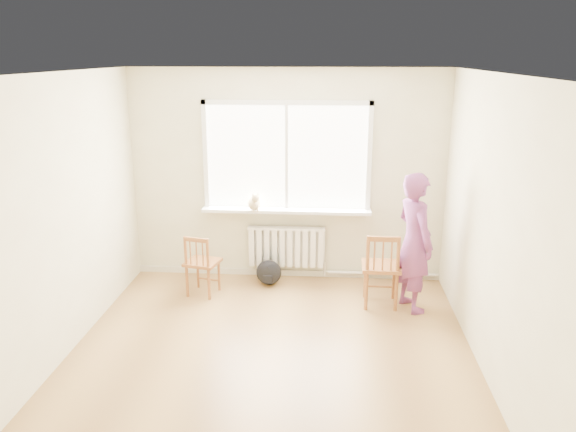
% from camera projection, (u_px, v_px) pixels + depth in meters
% --- Properties ---
extents(floor, '(4.50, 4.50, 0.00)m').
position_uv_depth(floor, '(269.00, 364.00, 5.36)').
color(floor, '#A87C44').
rests_on(floor, ground).
extents(ceiling, '(4.50, 4.50, 0.00)m').
position_uv_depth(ceiling, '(266.00, 74.00, 4.61)').
color(ceiling, white).
rests_on(ceiling, back_wall).
extents(back_wall, '(4.00, 0.01, 2.70)m').
position_uv_depth(back_wall, '(287.00, 176.00, 7.14)').
color(back_wall, beige).
rests_on(back_wall, ground).
extents(window, '(2.12, 0.05, 1.42)m').
position_uv_depth(window, '(287.00, 152.00, 7.03)').
color(window, white).
rests_on(window, back_wall).
extents(windowsill, '(2.15, 0.22, 0.04)m').
position_uv_depth(windowsill, '(286.00, 210.00, 7.15)').
color(windowsill, white).
rests_on(windowsill, back_wall).
extents(radiator, '(1.00, 0.12, 0.55)m').
position_uv_depth(radiator, '(286.00, 246.00, 7.31)').
color(radiator, white).
rests_on(radiator, back_wall).
extents(heating_pipe, '(1.40, 0.04, 0.04)m').
position_uv_depth(heating_pipe, '(382.00, 274.00, 7.35)').
color(heating_pipe, silver).
rests_on(heating_pipe, back_wall).
extents(baseboard, '(4.00, 0.03, 0.08)m').
position_uv_depth(baseboard, '(287.00, 273.00, 7.49)').
color(baseboard, beige).
rests_on(baseboard, ground).
extents(chair_left, '(0.45, 0.44, 0.77)m').
position_uv_depth(chair_left, '(201.00, 265.00, 6.80)').
color(chair_left, '#99602C').
rests_on(chair_left, floor).
extents(chair_right, '(0.45, 0.43, 0.90)m').
position_uv_depth(chair_right, '(381.00, 270.00, 6.48)').
color(chair_right, '#99602C').
rests_on(chair_right, floor).
extents(person, '(0.59, 0.69, 1.61)m').
position_uv_depth(person, '(414.00, 242.00, 6.33)').
color(person, '#B73D3D').
rests_on(person, floor).
extents(cat, '(0.23, 0.37, 0.25)m').
position_uv_depth(cat, '(254.00, 202.00, 7.07)').
color(cat, beige).
rests_on(cat, windowsill).
extents(backpack, '(0.38, 0.32, 0.32)m').
position_uv_depth(backpack, '(269.00, 272.00, 7.17)').
color(backpack, black).
rests_on(backpack, floor).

